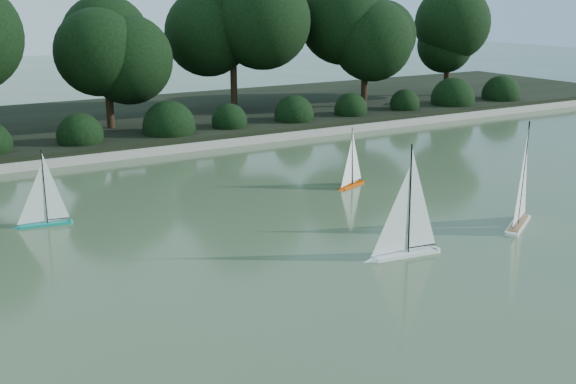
% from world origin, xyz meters
% --- Properties ---
extents(ground, '(80.00, 80.00, 0.00)m').
position_xyz_m(ground, '(0.00, 0.00, 0.00)').
color(ground, '#3D5030').
rests_on(ground, ground).
extents(pond_coping, '(40.00, 0.35, 0.18)m').
position_xyz_m(pond_coping, '(0.00, 9.00, 0.09)').
color(pond_coping, gray).
rests_on(pond_coping, ground).
extents(far_bank, '(40.00, 8.00, 0.30)m').
position_xyz_m(far_bank, '(0.00, 13.00, 0.15)').
color(far_bank, black).
rests_on(far_bank, ground).
extents(tree_line, '(26.31, 3.93, 4.39)m').
position_xyz_m(tree_line, '(1.23, 11.44, 2.64)').
color(tree_line, black).
rests_on(tree_line, ground).
extents(shrub_hedge, '(29.10, 1.10, 1.10)m').
position_xyz_m(shrub_hedge, '(0.00, 9.90, 0.45)').
color(shrub_hedge, black).
rests_on(shrub_hedge, ground).
extents(sailboat_white_a, '(1.30, 0.38, 1.77)m').
position_xyz_m(sailboat_white_a, '(1.83, 0.53, 0.28)').
color(sailboat_white_a, white).
rests_on(sailboat_white_a, ground).
extents(sailboat_white_b, '(1.26, 0.87, 1.88)m').
position_xyz_m(sailboat_white_b, '(4.53, 0.69, 0.29)').
color(sailboat_white_b, silver).
rests_on(sailboat_white_b, ground).
extents(sailboat_orange, '(0.89, 0.48, 1.26)m').
position_xyz_m(sailboat_orange, '(3.53, 4.13, 0.20)').
color(sailboat_orange, '#DC4200').
rests_on(sailboat_orange, ground).
extents(sailboat_teal, '(1.00, 0.31, 1.36)m').
position_xyz_m(sailboat_teal, '(-2.34, 4.74, 0.21)').
color(sailboat_teal, '#0B8376').
rests_on(sailboat_teal, ground).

